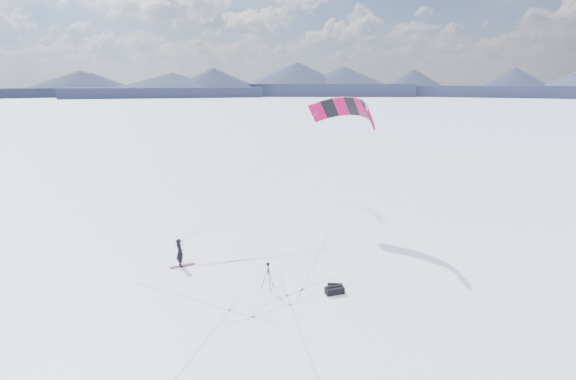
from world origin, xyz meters
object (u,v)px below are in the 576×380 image
tripod (268,273)px  gear_bag_b (335,287)px  snowboard (183,266)px  gear_bag_a (334,290)px  snowkiter (181,266)px

tripod → gear_bag_b: size_ratio=1.77×
snowboard → gear_bag_a: bearing=-46.0°
tripod → gear_bag_b: (3.15, -1.40, -0.82)m
snowboard → gear_bag_b: bearing=-43.3°
snowkiter → tripod: bearing=-154.0°
snowkiter → gear_bag_b: (6.71, -6.23, 0.15)m
snowkiter → gear_bag_b: bearing=-143.3°
snowboard → tripod: bearing=-54.4°
gear_bag_a → gear_bag_b: (0.24, 0.36, -0.03)m
tripod → gear_bag_a: (2.91, -1.76, -0.78)m
tripod → gear_bag_a: size_ratio=1.52×
tripod → gear_bag_b: 3.55m
snowkiter → gear_bag_b: 9.16m
snowboard → gear_bag_b: gear_bag_b is taller
tripod → gear_bag_a: 3.50m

